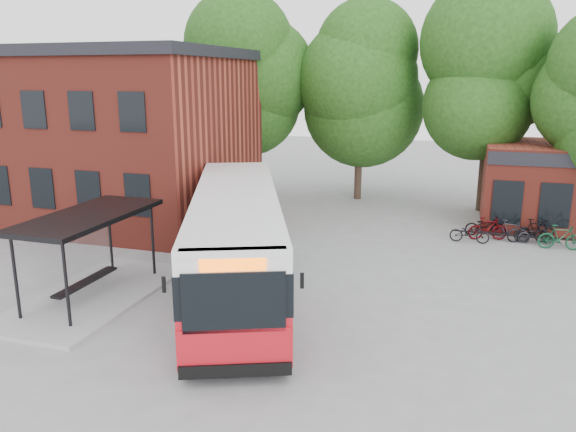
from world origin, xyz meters
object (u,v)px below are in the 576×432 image
(bicycle_5, at_px, (536,231))
(city_bus, at_px, (237,240))
(bicycle_2, at_px, (485,226))
(bicycle_0, at_px, (469,233))
(bicycle_1, at_px, (488,229))
(bicycle_7, at_px, (560,237))
(bicycle_3, at_px, (510,231))
(bus_shelter, at_px, (91,256))
(bicycle_6, at_px, (536,235))
(bicycle_4, at_px, (528,232))

(bicycle_5, bearing_deg, city_bus, 106.77)
(city_bus, distance_m, bicycle_2, 12.70)
(city_bus, xyz_separation_m, bicycle_5, (10.56, 8.98, -1.16))
(city_bus, xyz_separation_m, bicycle_0, (7.76, 8.03, -1.25))
(bicycle_1, bearing_deg, city_bus, 121.10)
(bicycle_5, bearing_deg, bicycle_0, 85.25)
(city_bus, relative_size, bicycle_7, 7.44)
(city_bus, relative_size, bicycle_1, 7.65)
(bicycle_0, relative_size, bicycle_3, 1.07)
(bicycle_3, relative_size, bicycle_7, 0.89)
(bicycle_0, bearing_deg, bicycle_3, -63.84)
(bicycle_3, height_order, bicycle_7, bicycle_7)
(bus_shelter, xyz_separation_m, bicycle_2, (12.62, 11.80, -0.97))
(bicycle_1, xyz_separation_m, bicycle_5, (2.03, 0.27, 0.01))
(bicycle_0, height_order, bicycle_6, bicycle_0)
(bicycle_2, xyz_separation_m, bicycle_7, (3.02, -1.30, 0.06))
(bicycle_5, bearing_deg, bicycle_6, 155.51)
(bicycle_6, bearing_deg, bicycle_4, 58.44)
(bus_shelter, relative_size, bicycle_2, 3.86)
(city_bus, xyz_separation_m, bicycle_3, (9.48, 8.82, -1.22))
(city_bus, distance_m, bicycle_5, 13.91)
(bus_shelter, height_order, city_bus, city_bus)
(bicycle_5, bearing_deg, bicycle_2, 54.66)
(city_bus, distance_m, bicycle_7, 14.09)
(city_bus, height_order, bicycle_2, city_bus)
(bicycle_1, bearing_deg, bicycle_6, -103.59)
(bicycle_3, bearing_deg, bicycle_6, -81.36)
(bicycle_1, height_order, bicycle_3, bicycle_1)
(bicycle_1, relative_size, bicycle_4, 0.94)
(bus_shelter, xyz_separation_m, bicycle_0, (11.96, 10.40, -1.00))
(bicycle_1, bearing_deg, bicycle_4, -99.86)
(bus_shelter, relative_size, bicycle_1, 4.01)
(bicycle_5, distance_m, bicycle_7, 1.23)
(bicycle_2, bearing_deg, bicycle_5, -118.50)
(bicycle_6, relative_size, bicycle_7, 0.86)
(city_bus, bearing_deg, bicycle_1, 23.36)
(bicycle_4, height_order, bicycle_6, bicycle_4)
(bicycle_0, relative_size, bicycle_4, 0.91)
(bus_shelter, xyz_separation_m, bicycle_6, (14.75, 11.12, -1.04))
(city_bus, xyz_separation_m, bicycle_4, (10.24, 8.85, -1.21))
(bus_shelter, bearing_deg, bicycle_7, 33.89)
(bicycle_7, bearing_deg, bicycle_6, 52.23)
(bicycle_2, bearing_deg, bicycle_0, 138.05)
(bicycle_6, bearing_deg, bus_shelter, 113.66)
(bicycle_3, xyz_separation_m, bicycle_7, (1.97, -0.69, 0.06))
(bicycle_1, bearing_deg, bicycle_0, 117.09)
(bicycle_1, relative_size, bicycle_5, 0.98)
(city_bus, distance_m, bicycle_4, 13.58)
(bicycle_3, xyz_separation_m, bicycle_5, (1.09, 0.17, 0.06))
(city_bus, relative_size, bicycle_6, 8.65)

